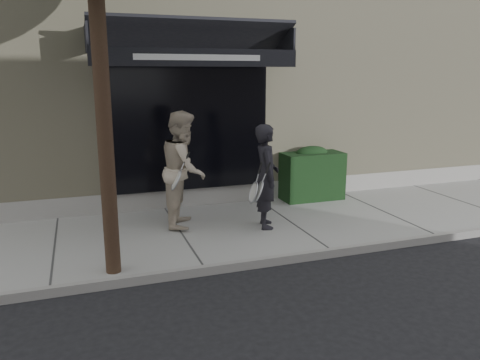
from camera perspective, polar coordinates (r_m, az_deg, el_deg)
name	(u,v)px	position (r m, az deg, el deg)	size (l,w,h in m)	color
ground	(288,226)	(8.68, 5.87, -5.64)	(80.00, 80.00, 0.00)	black
sidewalk	(288,223)	(8.66, 5.88, -5.27)	(20.00, 3.00, 0.12)	#9C9C97
curb	(331,253)	(7.37, 11.00, -8.68)	(20.00, 0.10, 0.14)	gray
building_facade	(212,74)	(12.89, -3.39, 12.81)	(14.30, 8.04, 5.64)	#BCB490
hedge	(311,174)	(10.06, 8.66, 0.75)	(1.30, 0.70, 1.14)	black
pedestrian_front	(266,177)	(8.04, 3.20, 0.42)	(0.73, 0.88, 1.80)	black
pedestrian_back	(184,169)	(8.17, -6.85, 1.34)	(1.04, 1.17, 2.01)	#C2B29B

